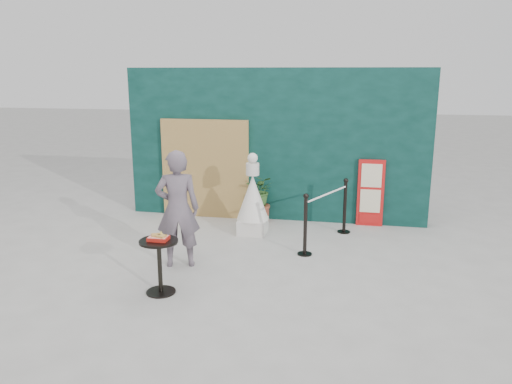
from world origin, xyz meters
The scene contains 10 objects.
ground centered at (0.00, 0.00, 0.00)m, with size 60.00×60.00×0.00m, color #ADAAA5.
back_wall centered at (0.00, 3.15, 1.50)m, with size 6.00×0.30×3.00m, color black.
bamboo_fence centered at (-1.40, 2.94, 1.00)m, with size 1.80×0.08×2.00m, color tan.
woman centered at (-1.03, 0.29, 0.90)m, with size 0.66×0.43×1.81m, color #655762.
menu_board centered at (1.90, 2.95, 0.65)m, with size 0.50×0.07×1.30m.
statue centered at (-0.23, 2.04, 0.62)m, with size 0.59×0.59×1.51m.
cafe_table centered at (-0.94, -0.70, 0.50)m, with size 0.52×0.52×0.75m.
food_basket centered at (-0.94, -0.70, 0.79)m, with size 0.26×0.19×0.11m.
planter centered at (-0.23, 2.85, 0.54)m, with size 0.55×0.48×0.94m.
stanchion_barrier centered at (1.13, 1.77, 0.49)m, with size 0.84×1.54×1.03m.
Camera 1 is at (1.55, -6.60, 2.94)m, focal length 35.00 mm.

